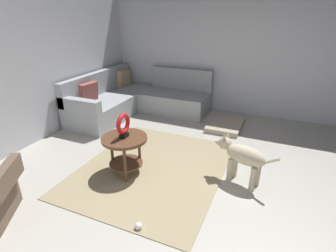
% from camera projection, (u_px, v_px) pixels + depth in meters
% --- Properties ---
extents(ground_plane, '(6.00, 6.00, 0.10)m').
position_uv_depth(ground_plane, '(197.00, 189.00, 3.40)').
color(ground_plane, '#B7B2A8').
extents(wall_back, '(6.00, 0.12, 2.70)m').
position_uv_depth(wall_back, '(10.00, 62.00, 3.91)').
color(wall_back, silver).
rests_on(wall_back, ground_plane).
extents(wall_right, '(0.12, 6.00, 2.70)m').
position_uv_depth(wall_right, '(245.00, 48.00, 5.30)').
color(wall_right, silver).
rests_on(wall_right, ground_plane).
extents(area_rug, '(2.30, 1.90, 0.01)m').
position_uv_depth(area_rug, '(153.00, 168.00, 3.76)').
color(area_rug, tan).
rests_on(area_rug, ground_plane).
extents(sectional_couch, '(2.20, 2.25, 0.88)m').
position_uv_depth(sectional_couch, '(136.00, 100.00, 5.67)').
color(sectional_couch, '#9EA3A8').
rests_on(sectional_couch, ground_plane).
extents(side_table, '(0.60, 0.60, 0.54)m').
position_uv_depth(side_table, '(125.00, 145.00, 3.50)').
color(side_table, brown).
rests_on(side_table, ground_plane).
extents(torus_sculpture, '(0.28, 0.08, 0.33)m').
position_uv_depth(torus_sculpture, '(123.00, 125.00, 3.38)').
color(torus_sculpture, black).
rests_on(torus_sculpture, side_table).
extents(dog_bed_mat, '(0.80, 0.60, 0.09)m').
position_uv_depth(dog_bed_mat, '(225.00, 125.00, 5.05)').
color(dog_bed_mat, '#B2A38E').
rests_on(dog_bed_mat, ground_plane).
extents(dog, '(0.36, 0.82, 0.63)m').
position_uv_depth(dog, '(242.00, 156.00, 3.32)').
color(dog, beige).
rests_on(dog, ground_plane).
extents(dog_toy_ball, '(0.08, 0.08, 0.08)m').
position_uv_depth(dog_toy_ball, '(139.00, 226.00, 2.70)').
color(dog_toy_ball, silver).
rests_on(dog_toy_ball, ground_plane).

